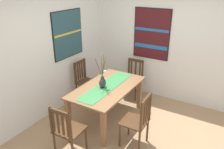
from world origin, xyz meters
The scene contains 12 objects.
ground_plane centered at (0.00, 0.00, -0.01)m, with size 6.40×6.40×0.03m, color #A37F5B.
wall_back centered at (0.00, 1.86, 1.35)m, with size 6.40×0.12×2.70m, color silver.
wall_side centered at (1.86, 0.00, 1.35)m, with size 0.12×6.40×2.70m, color silver.
dining_table centered at (0.31, 0.65, 0.62)m, with size 1.62×0.93×0.74m.
table_runner centered at (0.31, 0.65, 0.74)m, with size 1.49×0.36×0.01m, color #388447.
centerpiece_vase centered at (0.23, 0.70, 0.87)m, with size 0.26×0.16×0.68m.
chair_0 centered at (-0.89, 0.64, 0.49)m, with size 0.43×0.43×0.92m.
chair_1 centered at (1.50, 0.65, 0.47)m, with size 0.43×0.43×0.90m.
chair_2 centered at (0.74, 1.53, 0.50)m, with size 0.42×0.42×0.95m.
chair_3 centered at (-0.11, -0.21, 0.50)m, with size 0.43×0.43×0.97m.
painting_on_back_wall centered at (0.58, 1.79, 1.57)m, with size 0.90×0.05×1.01m.
painting_on_side_wall centered at (1.79, 0.37, 1.50)m, with size 0.05×0.86×1.16m.
Camera 1 is at (-3.02, -1.45, 2.68)m, focal length 36.08 mm.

